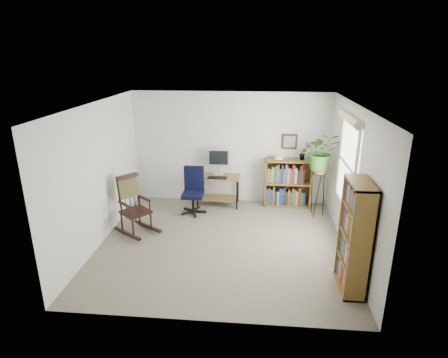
# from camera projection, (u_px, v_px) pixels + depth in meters

# --- Properties ---
(floor) EXTENTS (4.20, 4.00, 0.00)m
(floor) POSITION_uv_depth(u_px,v_px,m) (222.00, 243.00, 6.54)
(floor) COLOR gray
(floor) RESTS_ON ground
(ceiling) EXTENTS (4.20, 4.00, 0.00)m
(ceiling) POSITION_uv_depth(u_px,v_px,m) (222.00, 105.00, 5.76)
(ceiling) COLOR silver
(ceiling) RESTS_ON ground
(wall_back) EXTENTS (4.20, 0.00, 2.40)m
(wall_back) POSITION_uv_depth(u_px,v_px,m) (231.00, 148.00, 8.03)
(wall_back) COLOR silver
(wall_back) RESTS_ON ground
(wall_front) EXTENTS (4.20, 0.00, 2.40)m
(wall_front) POSITION_uv_depth(u_px,v_px,m) (205.00, 235.00, 4.26)
(wall_front) COLOR silver
(wall_front) RESTS_ON ground
(wall_left) EXTENTS (0.00, 4.00, 2.40)m
(wall_left) POSITION_uv_depth(u_px,v_px,m) (98.00, 175.00, 6.33)
(wall_left) COLOR silver
(wall_left) RESTS_ON ground
(wall_right) EXTENTS (0.00, 4.00, 2.40)m
(wall_right) POSITION_uv_depth(u_px,v_px,m) (353.00, 182.00, 5.97)
(wall_right) COLOR silver
(wall_right) RESTS_ON ground
(window) EXTENTS (0.12, 1.20, 1.50)m
(window) POSITION_uv_depth(u_px,v_px,m) (347.00, 165.00, 6.19)
(window) COLOR silver
(window) RESTS_ON wall_right
(desk) EXTENTS (0.91, 0.50, 0.66)m
(desk) POSITION_uv_depth(u_px,v_px,m) (218.00, 191.00, 8.05)
(desk) COLOR olive
(desk) RESTS_ON floor
(monitor) EXTENTS (0.46, 0.16, 0.56)m
(monitor) POSITION_uv_depth(u_px,v_px,m) (219.00, 162.00, 7.99)
(monitor) COLOR silver
(monitor) RESTS_ON desk
(keyboard) EXTENTS (0.40, 0.15, 0.02)m
(keyboard) POSITION_uv_depth(u_px,v_px,m) (217.00, 178.00, 7.83)
(keyboard) COLOR black
(keyboard) RESTS_ON desk
(office_chair) EXTENTS (0.53, 0.53, 0.97)m
(office_chair) POSITION_uv_depth(u_px,v_px,m) (193.00, 191.00, 7.60)
(office_chair) COLOR black
(office_chair) RESTS_ON floor
(rocking_chair) EXTENTS (1.08, 1.04, 1.09)m
(rocking_chair) POSITION_uv_depth(u_px,v_px,m) (135.00, 204.00, 6.78)
(rocking_chair) COLOR black
(rocking_chair) RESTS_ON floor
(low_bookshelf) EXTENTS (0.98, 0.33, 1.03)m
(low_bookshelf) POSITION_uv_depth(u_px,v_px,m) (288.00, 183.00, 7.98)
(low_bookshelf) COLOR brown
(low_bookshelf) RESTS_ON floor
(tall_bookshelf) EXTENTS (0.30, 0.70, 1.59)m
(tall_bookshelf) POSITION_uv_depth(u_px,v_px,m) (355.00, 237.00, 5.06)
(tall_bookshelf) COLOR brown
(tall_bookshelf) RESTS_ON floor
(plant_stand) EXTENTS (0.34, 0.34, 1.05)m
(plant_stand) POSITION_uv_depth(u_px,v_px,m) (318.00, 191.00, 7.49)
(plant_stand) COLOR black
(plant_stand) RESTS_ON floor
(spider_plant) EXTENTS (1.69, 1.88, 1.46)m
(spider_plant) POSITION_uv_depth(u_px,v_px,m) (323.00, 133.00, 7.11)
(spider_plant) COLOR #2E6322
(spider_plant) RESTS_ON plant_stand
(potted_plant_small) EXTENTS (0.13, 0.24, 0.11)m
(potted_plant_small) POSITION_uv_depth(u_px,v_px,m) (303.00, 157.00, 7.78)
(potted_plant_small) COLOR #2E6322
(potted_plant_small) RESTS_ON low_bookshelf
(framed_picture) EXTENTS (0.32, 0.04, 0.32)m
(framed_picture) POSITION_uv_depth(u_px,v_px,m) (289.00, 142.00, 7.84)
(framed_picture) COLOR black
(framed_picture) RESTS_ON wall_back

